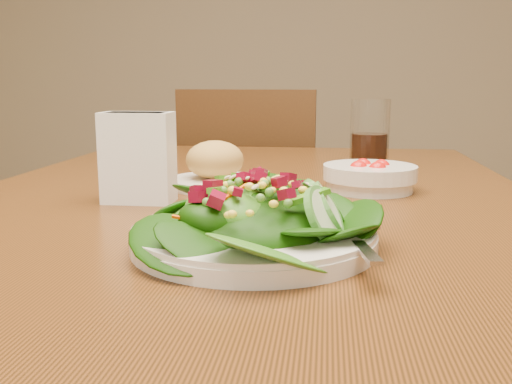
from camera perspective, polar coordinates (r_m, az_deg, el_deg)
dining_table at (r=0.86m, az=-1.53°, el=-7.52°), size 0.90×1.40×0.75m
chair_far at (r=1.79m, az=-0.33°, el=-3.38°), size 0.43×0.43×0.90m
salad_plate at (r=0.60m, az=0.63°, el=-3.00°), size 0.27×0.26×0.08m
bread_plate at (r=0.94m, az=-4.12°, el=2.37°), size 0.15×0.15×0.08m
tomato_bowl at (r=0.93m, az=11.29°, el=1.50°), size 0.15×0.15×0.05m
drinking_glass at (r=1.18m, az=11.28°, el=5.27°), size 0.08×0.08×0.14m
napkin_holder at (r=0.84m, az=-11.72°, el=3.63°), size 0.10×0.06×0.13m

